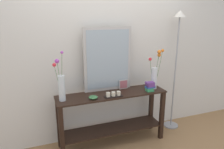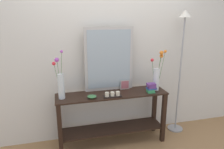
# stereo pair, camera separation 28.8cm
# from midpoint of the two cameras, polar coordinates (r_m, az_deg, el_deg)

# --- Properties ---
(ground_plane) EXTENTS (7.00, 6.00, 0.02)m
(ground_plane) POSITION_cam_midpoint_polar(r_m,az_deg,el_deg) (3.32, 2.60, -17.68)
(ground_plane) COLOR #997047
(wall_back) EXTENTS (6.40, 0.08, 2.70)m
(wall_back) POSITION_cam_midpoint_polar(r_m,az_deg,el_deg) (3.10, 1.21, 7.07)
(wall_back) COLOR silver
(wall_back) RESTS_ON ground
(console_table) EXTENTS (1.53, 0.39, 0.76)m
(console_table) POSITION_cam_midpoint_polar(r_m,az_deg,el_deg) (3.08, 2.72, -10.13)
(console_table) COLOR black
(console_table) RESTS_ON ground
(mirror_leaning) EXTENTS (0.69, 0.03, 0.90)m
(mirror_leaning) POSITION_cam_midpoint_polar(r_m,az_deg,el_deg) (2.99, 2.05, 4.03)
(mirror_leaning) COLOR #B7B2AD
(mirror_leaning) RESTS_ON console_table
(tall_vase_left) EXTENTS (0.14, 0.10, 0.63)m
(tall_vase_left) POSITION_cam_midpoint_polar(r_m,az_deg,el_deg) (2.77, -10.67, -2.34)
(tall_vase_left) COLOR silver
(tall_vase_left) RESTS_ON console_table
(vase_right) EXTENTS (0.21, 0.12, 0.58)m
(vase_right) POSITION_cam_midpoint_polar(r_m,az_deg,el_deg) (3.12, 14.42, -0.34)
(vase_right) COLOR silver
(vase_right) RESTS_ON console_table
(candle_tray) EXTENTS (0.24, 0.09, 0.07)m
(candle_tray) POSITION_cam_midpoint_polar(r_m,az_deg,el_deg) (2.84, 3.04, -5.46)
(candle_tray) COLOR black
(candle_tray) RESTS_ON console_table
(picture_frame_small) EXTENTS (0.14, 0.01, 0.14)m
(picture_frame_small) POSITION_cam_midpoint_polar(r_m,az_deg,el_deg) (3.12, 6.09, -2.76)
(picture_frame_small) COLOR #B7B2AD
(picture_frame_small) RESTS_ON console_table
(decorative_bowl) EXTENTS (0.12, 0.12, 0.04)m
(decorative_bowl) POSITION_cam_midpoint_polar(r_m,az_deg,el_deg) (2.80, -2.45, -5.91)
(decorative_bowl) COLOR #38703D
(decorative_bowl) RESTS_ON console_table
(book_stack) EXTENTS (0.14, 0.11, 0.13)m
(book_stack) POSITION_cam_midpoint_polar(r_m,az_deg,el_deg) (3.05, 13.06, -3.52)
(book_stack) COLOR #388E56
(book_stack) RESTS_ON console_table
(floor_lamp) EXTENTS (0.24, 0.24, 1.88)m
(floor_lamp) POSITION_cam_midpoint_polar(r_m,az_deg,el_deg) (3.40, 20.46, 5.41)
(floor_lamp) COLOR #9E9EA3
(floor_lamp) RESTS_ON ground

